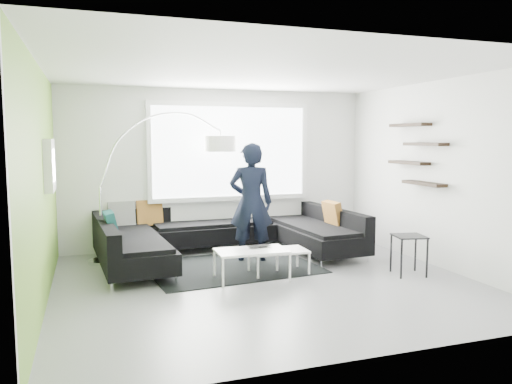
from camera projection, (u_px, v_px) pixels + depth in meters
ground at (266, 282)px, 6.74m from camera, size 5.50×5.50×0.00m
room_shell at (264, 148)px, 6.76m from camera, size 5.54×5.04×2.82m
sectional_sofa at (227, 235)px, 8.08m from camera, size 4.15×2.73×0.86m
rug at (232, 267)px, 7.53m from camera, size 2.60×2.00×0.01m
coffee_table at (265, 262)px, 7.02m from camera, size 1.28×0.76×0.41m
arc_lamp at (100, 188)px, 7.67m from camera, size 2.22×0.73×2.36m
side_table at (409, 255)px, 7.09m from camera, size 0.49×0.49×0.57m
person at (251, 202)px, 7.85m from camera, size 0.93×0.83×1.87m
laptop at (261, 247)px, 6.96m from camera, size 0.39×0.31×0.03m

